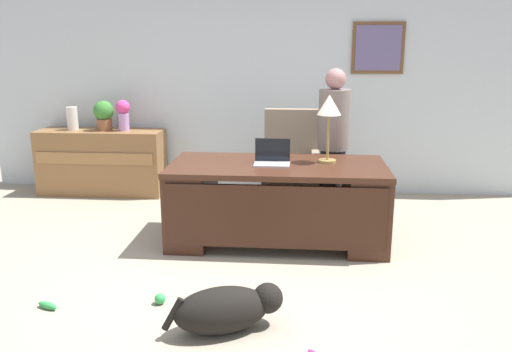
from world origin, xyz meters
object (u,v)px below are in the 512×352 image
at_px(vase_with_flowers, 123,114).
at_px(dog_toy_bone, 48,305).
at_px(person_standing, 333,144).
at_px(vase_empty, 72,118).
at_px(dog_lying, 227,309).
at_px(dog_toy_ball, 160,299).
at_px(armchair, 291,167).
at_px(laptop, 272,158).
at_px(desk, 277,200).
at_px(credenza, 102,162).
at_px(potted_plant, 104,114).
at_px(desk_lamp, 329,109).

bearing_deg(vase_with_flowers, dog_toy_bone, -82.46).
relative_size(person_standing, vase_empty, 5.60).
height_order(dog_lying, dog_toy_ball, dog_lying).
distance_m(armchair, dog_toy_ball, 2.45).
bearing_deg(laptop, desk, -24.96).
relative_size(dog_lying, vase_empty, 2.69).
relative_size(laptop, vase_empty, 1.14).
bearing_deg(desk, dog_lying, -98.88).
bearing_deg(vase_with_flowers, vase_empty, 180.00).
distance_m(armchair, vase_empty, 2.76).
height_order(credenza, laptop, laptop).
relative_size(credenza, vase_empty, 5.43).
relative_size(armchair, laptop, 3.48).
bearing_deg(potted_plant, credenza, -178.76).
distance_m(potted_plant, dog_toy_ball, 3.24).
bearing_deg(armchair, person_standing, -29.71).
relative_size(desk, potted_plant, 5.47).
bearing_deg(armchair, dog_toy_ball, -111.59).
height_order(credenza, dog_toy_ball, credenza).
bearing_deg(vase_empty, person_standing, -14.03).
distance_m(laptop, vase_with_flowers, 2.39).
distance_m(desk, dog_toy_ball, 1.54).
bearing_deg(desk_lamp, person_standing, 81.34).
distance_m(desk_lamp, vase_empty, 3.32).
height_order(armchair, dog_toy_bone, armchair).
distance_m(armchair, dog_toy_bone, 2.93).
relative_size(desk, laptop, 6.15).
distance_m(vase_empty, dog_toy_ball, 3.41).
height_order(credenza, dog_toy_bone, credenza).
xyz_separation_m(person_standing, vase_empty, (-3.11, 0.78, 0.12)).
relative_size(vase_empty, potted_plant, 0.78).
bearing_deg(vase_empty, potted_plant, 0.00).
relative_size(desk, dog_toy_bone, 11.74).
bearing_deg(dog_toy_ball, desk_lamp, 49.00).
distance_m(vase_with_flowers, dog_toy_bone, 3.08).
relative_size(desk, credenza, 1.29).
distance_m(armchair, laptop, 1.00).
distance_m(dog_lying, dog_toy_ball, 0.62).
bearing_deg(dog_toy_ball, vase_empty, 122.89).
bearing_deg(vase_empty, desk_lamp, -24.10).
distance_m(armchair, person_standing, 0.59).
height_order(person_standing, vase_with_flowers, person_standing).
bearing_deg(dog_lying, dog_toy_bone, 172.35).
bearing_deg(potted_plant, dog_toy_ball, -63.30).
bearing_deg(credenza, desk, -33.67).
xyz_separation_m(credenza, desk_lamp, (2.68, -1.35, 0.84)).
xyz_separation_m(desk, desk_lamp, (0.45, 0.14, 0.82)).
bearing_deg(desk_lamp, vase_empty, 155.90).
bearing_deg(desk_lamp, dog_toy_bone, -142.16).
relative_size(laptop, potted_plant, 0.89).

